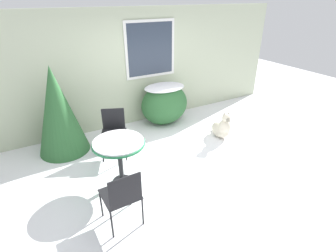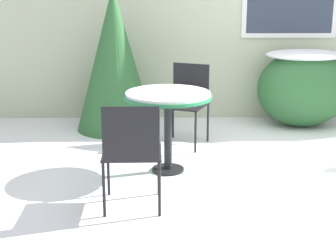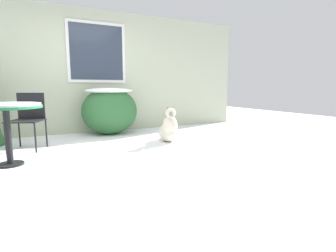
{
  "view_description": "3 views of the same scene",
  "coord_description": "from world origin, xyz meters",
  "views": [
    {
      "loc": [
        -2.23,
        -3.32,
        2.83
      ],
      "look_at": [
        0.0,
        0.6,
        0.55
      ],
      "focal_mm": 28.0,
      "sensor_mm": 36.0,
      "label": 1
    },
    {
      "loc": [
        -1.2,
        -4.59,
        1.77
      ],
      "look_at": [
        -1.16,
        0.13,
        0.45
      ],
      "focal_mm": 55.0,
      "sensor_mm": 36.0,
      "label": 2
    },
    {
      "loc": [
        -0.84,
        -3.64,
        0.98
      ],
      "look_at": [
        1.3,
        0.54,
        0.28
      ],
      "focal_mm": 28.0,
      "sensor_mm": 36.0,
      "label": 3
    }
  ],
  "objects": [
    {
      "name": "shrub_left",
      "position": [
        0.55,
        1.74,
        0.52
      ],
      "size": [
        1.15,
        0.81,
        0.97
      ],
      "color": "#2D6033",
      "rests_on": "ground_plane"
    },
    {
      "name": "patio_chair_far_side",
      "position": [
        -1.45,
        -0.75,
        0.51
      ],
      "size": [
        0.48,
        0.48,
        0.89
      ],
      "rotation": [
        0.0,
        0.0,
        3.16
      ],
      "color": "black",
      "rests_on": "ground_plane"
    },
    {
      "name": "patio_table",
      "position": [
        -1.16,
        0.13,
        0.68
      ],
      "size": [
        0.83,
        0.83,
        0.78
      ],
      "color": "black",
      "rests_on": "ground_plane"
    },
    {
      "name": "house_wall",
      "position": [
        0.02,
        2.2,
        1.32
      ],
      "size": [
        8.0,
        0.1,
        2.61
      ],
      "color": "#B2BC9E",
      "rests_on": "ground_plane"
    },
    {
      "name": "evergreen_bush",
      "position": [
        -1.8,
        1.64,
        0.86
      ],
      "size": [
        0.96,
        0.96,
        1.73
      ],
      "color": "#2D6033",
      "rests_on": "ground_plane"
    },
    {
      "name": "patio_chair_near_table",
      "position": [
        -0.94,
        1.04,
        0.51
      ],
      "size": [
        0.61,
        0.61,
        0.89
      ],
      "rotation": [
        0.0,
        0.0,
        -0.4
      ],
      "color": "black",
      "rests_on": "ground_plane"
    },
    {
      "name": "ground_plane",
      "position": [
        0.0,
        0.0,
        0.0
      ],
      "size": [
        16.0,
        16.0,
        0.0
      ],
      "primitive_type": "plane",
      "color": "white"
    }
  ]
}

